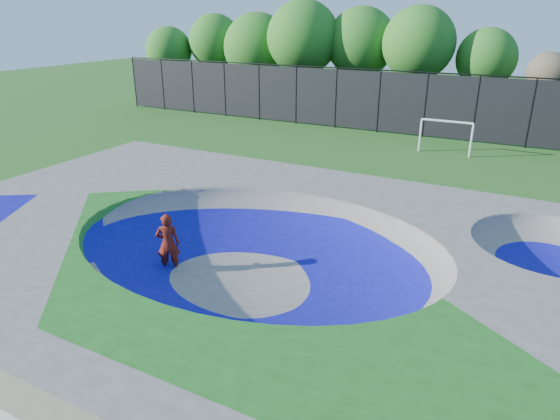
% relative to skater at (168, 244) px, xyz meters
% --- Properties ---
extents(ground, '(120.00, 120.00, 0.00)m').
position_rel_skater_xyz_m(ground, '(2.67, 0.65, -0.95)').
color(ground, '#215417').
rests_on(ground, ground).
extents(skate_deck, '(22.00, 14.00, 1.50)m').
position_rel_skater_xyz_m(skate_deck, '(2.67, 0.65, -0.20)').
color(skate_deck, gray).
rests_on(skate_deck, ground).
extents(skater, '(0.83, 0.77, 1.90)m').
position_rel_skater_xyz_m(skater, '(0.00, 0.00, 0.00)').
color(skater, '#AB220D').
rests_on(skater, ground).
extents(skateboard, '(0.74, 0.66, 0.05)m').
position_rel_skater_xyz_m(skateboard, '(0.00, 0.00, -0.93)').
color(skateboard, black).
rests_on(skateboard, ground).
extents(soccer_goal, '(2.88, 0.12, 1.90)m').
position_rel_skater_xyz_m(soccer_goal, '(4.70, 18.02, 0.36)').
color(soccer_goal, silver).
rests_on(soccer_goal, ground).
extents(fence, '(48.09, 0.09, 4.04)m').
position_rel_skater_xyz_m(fence, '(2.67, 21.65, 1.15)').
color(fence, black).
rests_on(fence, ground).
extents(treeline, '(52.57, 7.13, 8.42)m').
position_rel_skater_xyz_m(treeline, '(1.81, 26.80, 4.09)').
color(treeline, '#4D3126').
rests_on(treeline, ground).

